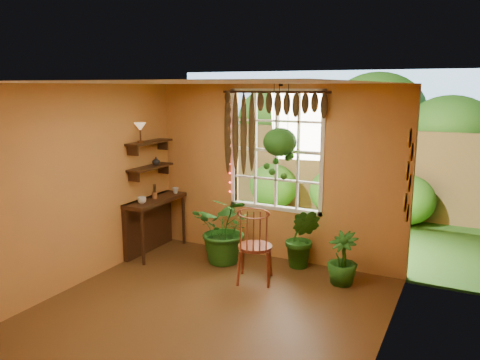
# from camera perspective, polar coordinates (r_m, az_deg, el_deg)

# --- Properties ---
(floor) EXTENTS (4.50, 4.50, 0.00)m
(floor) POSITION_cam_1_polar(r_m,az_deg,el_deg) (5.72, -4.93, -16.46)
(floor) COLOR #533117
(floor) RESTS_ON ground
(ceiling) EXTENTS (4.50, 4.50, 0.00)m
(ceiling) POSITION_cam_1_polar(r_m,az_deg,el_deg) (5.06, -5.46, 11.72)
(ceiling) COLOR white
(ceiling) RESTS_ON wall_back
(wall_back) EXTENTS (4.00, 0.00, 4.00)m
(wall_back) POSITION_cam_1_polar(r_m,az_deg,el_deg) (7.19, 4.33, 0.80)
(wall_back) COLOR #BA7C3F
(wall_back) RESTS_ON floor
(wall_left) EXTENTS (0.00, 4.50, 4.50)m
(wall_left) POSITION_cam_1_polar(r_m,az_deg,el_deg) (6.49, -20.36, -1.05)
(wall_left) COLOR #BA7C3F
(wall_left) RESTS_ON floor
(wall_right) EXTENTS (0.00, 4.50, 4.50)m
(wall_right) POSITION_cam_1_polar(r_m,az_deg,el_deg) (4.53, 16.95, -6.01)
(wall_right) COLOR #BA7C3F
(wall_right) RESTS_ON floor
(window) EXTENTS (1.52, 0.10, 1.86)m
(window) POSITION_cam_1_polar(r_m,az_deg,el_deg) (7.16, 4.47, 3.59)
(window) COLOR white
(window) RESTS_ON wall_back
(valance_vine) EXTENTS (1.70, 0.12, 1.10)m
(valance_vine) POSITION_cam_1_polar(r_m,az_deg,el_deg) (7.02, 3.52, 8.19)
(valance_vine) COLOR #321C0D
(valance_vine) RESTS_ON window
(string_lights) EXTENTS (0.03, 0.03, 1.54)m
(string_lights) POSITION_cam_1_polar(r_m,az_deg,el_deg) (7.39, -1.26, 4.26)
(string_lights) COLOR #FF2633
(string_lights) RESTS_ON window
(wall_plates) EXTENTS (0.04, 0.32, 1.10)m
(wall_plates) POSITION_cam_1_polar(r_m,az_deg,el_deg) (6.21, 19.78, 0.36)
(wall_plates) COLOR beige
(wall_plates) RESTS_ON wall_right
(counter_ledge) EXTENTS (0.40, 1.20, 0.90)m
(counter_ledge) POSITION_cam_1_polar(r_m,az_deg,el_deg) (7.76, -10.84, -4.64)
(counter_ledge) COLOR #321C0D
(counter_ledge) RESTS_ON floor
(shelf_lower) EXTENTS (0.25, 0.90, 0.04)m
(shelf_lower) POSITION_cam_1_polar(r_m,az_deg,el_deg) (7.55, -10.87, 1.53)
(shelf_lower) COLOR #321C0D
(shelf_lower) RESTS_ON wall_left
(shelf_upper) EXTENTS (0.25, 0.90, 0.04)m
(shelf_upper) POSITION_cam_1_polar(r_m,az_deg,el_deg) (7.50, -10.98, 4.54)
(shelf_upper) COLOR #321C0D
(shelf_upper) RESTS_ON wall_left
(backyard) EXTENTS (14.00, 10.00, 12.00)m
(backyard) POSITION_cam_1_polar(r_m,az_deg,el_deg) (11.51, 14.33, 4.13)
(backyard) COLOR #325E1A
(backyard) RESTS_ON ground
(windsor_chair) EXTENTS (0.60, 0.62, 1.27)m
(windsor_chair) POSITION_cam_1_polar(r_m,az_deg,el_deg) (6.51, 1.80, -9.31)
(windsor_chair) COLOR brown
(windsor_chair) RESTS_ON floor
(potted_plant_left) EXTENTS (1.07, 0.96, 1.07)m
(potted_plant_left) POSITION_cam_1_polar(r_m,az_deg,el_deg) (7.14, -1.66, -5.98)
(potted_plant_left) COLOR #144B15
(potted_plant_left) RESTS_ON floor
(potted_plant_mid) EXTENTS (0.51, 0.42, 0.92)m
(potted_plant_mid) POSITION_cam_1_polar(r_m,az_deg,el_deg) (7.02, 7.58, -7.03)
(potted_plant_mid) COLOR #144B15
(potted_plant_mid) RESTS_ON floor
(potted_plant_right) EXTENTS (0.53, 0.53, 0.73)m
(potted_plant_right) POSITION_cam_1_polar(r_m,az_deg,el_deg) (6.59, 12.38, -9.33)
(potted_plant_right) COLOR #144B15
(potted_plant_right) RESTS_ON floor
(hanging_basket) EXTENTS (0.49, 0.49, 1.38)m
(hanging_basket) POSITION_cam_1_polar(r_m,az_deg,el_deg) (6.86, 4.88, 4.49)
(hanging_basket) COLOR black
(hanging_basket) RESTS_ON ceiling
(cup_a) EXTENTS (0.17, 0.17, 0.10)m
(cup_a) POSITION_cam_1_polar(r_m,az_deg,el_deg) (7.31, -11.86, -2.43)
(cup_a) COLOR silver
(cup_a) RESTS_ON counter_ledge
(cup_b) EXTENTS (0.12, 0.12, 0.10)m
(cup_b) POSITION_cam_1_polar(r_m,az_deg,el_deg) (7.90, -7.87, -1.27)
(cup_b) COLOR beige
(cup_b) RESTS_ON counter_ledge
(brush_jar) EXTENTS (0.08, 0.08, 0.30)m
(brush_jar) POSITION_cam_1_polar(r_m,az_deg,el_deg) (7.57, -10.40, -1.38)
(brush_jar) COLOR brown
(brush_jar) RESTS_ON counter_ledge
(shelf_vase) EXTENTS (0.15, 0.15, 0.13)m
(shelf_vase) POSITION_cam_1_polar(r_m,az_deg,el_deg) (7.65, -10.19, 2.31)
(shelf_vase) COLOR #B2AD99
(shelf_vase) RESTS_ON shelf_lower
(tiffany_lamp) EXTENTS (0.18, 0.18, 0.30)m
(tiffany_lamp) POSITION_cam_1_polar(r_m,az_deg,el_deg) (7.28, -12.08, 6.22)
(tiffany_lamp) COLOR #573118
(tiffany_lamp) RESTS_ON shelf_upper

